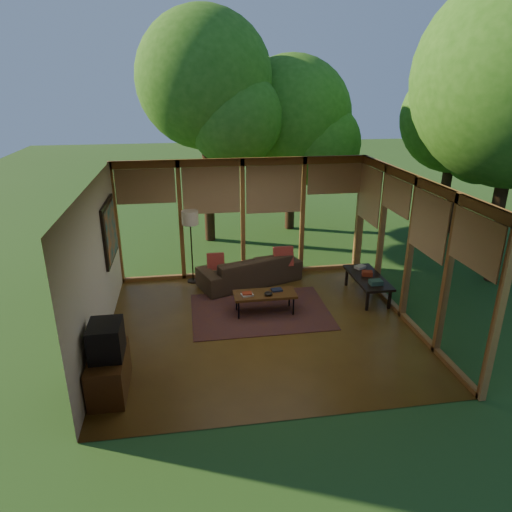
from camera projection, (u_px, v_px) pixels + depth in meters
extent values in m
plane|color=brown|center=(261.00, 327.00, 8.39)|extent=(5.50, 5.50, 0.00)
plane|color=white|center=(262.00, 182.00, 7.43)|extent=(5.50, 5.50, 0.00)
cube|color=silver|center=(97.00, 268.00, 7.51)|extent=(0.04, 5.00, 2.70)
cube|color=silver|center=(295.00, 331.00, 5.60)|extent=(5.50, 0.04, 2.70)
cube|color=#945E2E|center=(243.00, 219.00, 10.22)|extent=(5.50, 0.12, 2.70)
cube|color=#945E2E|center=(410.00, 250.00, 8.31)|extent=(0.12, 5.00, 2.70)
plane|color=#2A501E|center=(437.00, 204.00, 16.94)|extent=(40.00, 40.00, 0.00)
cylinder|color=#3A2215|center=(207.00, 141.00, 12.15)|extent=(0.28, 0.28, 5.51)
sphere|color=#265A14|center=(204.00, 79.00, 11.61)|extent=(3.49, 3.49, 3.49)
cylinder|color=#3A2215|center=(291.00, 158.00, 13.43)|extent=(0.28, 0.28, 4.23)
sphere|color=#265A14|center=(292.00, 117.00, 13.01)|extent=(3.40, 3.40, 3.40)
cylinder|color=#3A2215|center=(508.00, 158.00, 9.40)|extent=(0.28, 0.28, 5.51)
cylinder|color=#3A2215|center=(450.00, 161.00, 12.97)|extent=(0.28, 0.28, 4.25)
sphere|color=#265A14|center=(456.00, 118.00, 12.55)|extent=(3.01, 3.01, 3.01)
cube|color=brown|center=(260.00, 311.00, 8.96)|extent=(2.67, 1.89, 0.01)
imported|color=#3E2D1F|center=(249.00, 269.00, 10.13)|extent=(2.41, 1.58, 0.66)
cube|color=maroon|center=(216.00, 262.00, 9.89)|extent=(0.37, 0.20, 0.39)
cube|color=maroon|center=(283.00, 257.00, 10.10)|extent=(0.44, 0.23, 0.46)
cube|color=#AAA49A|center=(247.00, 295.00, 8.65)|extent=(0.25, 0.21, 0.03)
cube|color=maroon|center=(247.00, 293.00, 8.64)|extent=(0.18, 0.13, 0.03)
cube|color=black|center=(277.00, 290.00, 8.86)|extent=(0.22, 0.17, 0.03)
ellipsoid|color=black|center=(268.00, 294.00, 8.66)|extent=(0.16, 0.16, 0.07)
cube|color=#553217|center=(109.00, 373.00, 6.56)|extent=(0.50, 1.00, 0.60)
cube|color=black|center=(106.00, 340.00, 6.36)|extent=(0.45, 0.55, 0.50)
cube|color=#2F5347|center=(376.00, 282.00, 9.05)|extent=(0.25, 0.18, 0.09)
cube|color=maroon|center=(367.00, 273.00, 9.46)|extent=(0.24, 0.21, 0.10)
cube|color=#AAA49A|center=(360.00, 267.00, 9.84)|extent=(0.27, 0.24, 0.06)
cylinder|color=black|center=(193.00, 281.00, 10.31)|extent=(0.26, 0.26, 0.03)
cylinder|color=black|center=(192.00, 249.00, 10.03)|extent=(0.03, 0.03, 1.52)
cylinder|color=beige|center=(190.00, 218.00, 9.78)|extent=(0.36, 0.36, 0.30)
cube|color=#553217|center=(265.00, 294.00, 8.77)|extent=(1.20, 0.50, 0.05)
cylinder|color=black|center=(239.00, 310.00, 8.60)|extent=(0.03, 0.03, 0.38)
cylinder|color=black|center=(293.00, 306.00, 8.75)|extent=(0.03, 0.03, 0.38)
cylinder|color=black|center=(237.00, 302.00, 8.93)|extent=(0.03, 0.03, 0.38)
cylinder|color=black|center=(289.00, 298.00, 9.08)|extent=(0.03, 0.03, 0.38)
cube|color=black|center=(368.00, 278.00, 9.44)|extent=(0.60, 1.40, 0.05)
cube|color=black|center=(367.00, 301.00, 8.94)|extent=(0.05, 0.05, 0.40)
cube|color=black|center=(389.00, 299.00, 9.01)|extent=(0.05, 0.05, 0.40)
cube|color=black|center=(347.00, 277.00, 10.05)|extent=(0.05, 0.05, 0.40)
cube|color=black|center=(366.00, 276.00, 10.11)|extent=(0.05, 0.05, 0.40)
cube|color=black|center=(110.00, 231.00, 8.74)|extent=(0.05, 1.35, 1.15)
cube|color=#185B70|center=(111.00, 231.00, 8.74)|extent=(0.02, 1.20, 1.00)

